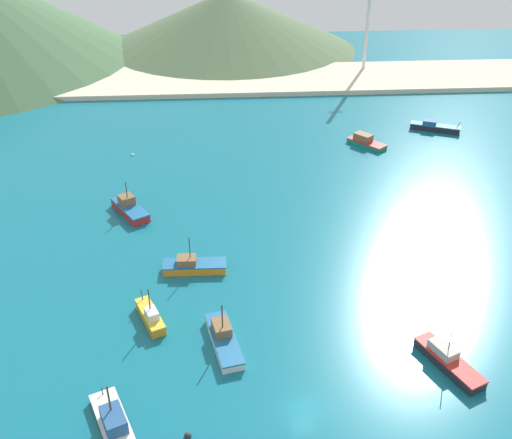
% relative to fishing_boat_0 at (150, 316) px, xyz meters
% --- Properties ---
extents(ground, '(260.00, 280.00, 0.50)m').
position_rel_fishing_boat_0_xyz_m(ground, '(17.22, 14.68, -1.11)').
color(ground, '#146B7F').
extents(fishing_boat_0, '(4.45, 7.18, 5.31)m').
position_rel_fishing_boat_0_xyz_m(fishing_boat_0, '(0.00, 0.00, 0.00)').
color(fishing_boat_0, orange).
rests_on(fishing_boat_0, ground).
extents(fishing_boat_1, '(9.00, 3.04, 5.51)m').
position_rel_fishing_boat_0_xyz_m(fishing_boat_1, '(5.13, 10.77, -0.04)').
color(fishing_boat_1, orange).
rests_on(fishing_boat_1, ground).
extents(fishing_boat_2, '(7.26, 9.17, 5.61)m').
position_rel_fishing_boat_0_xyz_m(fishing_boat_2, '(-5.83, 27.90, 0.10)').
color(fishing_boat_2, red).
rests_on(fishing_boat_2, ground).
extents(fishing_boat_3, '(4.73, 10.07, 5.58)m').
position_rel_fishing_boat_0_xyz_m(fishing_boat_3, '(9.09, -4.64, -0.06)').
color(fishing_boat_3, silver).
rests_on(fishing_boat_3, ground).
extents(fishing_boat_4, '(7.65, 8.22, 2.33)m').
position_rel_fishing_boat_0_xyz_m(fishing_boat_4, '(39.62, 53.19, 0.00)').
color(fishing_boat_4, '#198466').
rests_on(fishing_boat_4, ground).
extents(fishing_boat_6, '(5.85, 8.65, 5.74)m').
position_rel_fishing_boat_0_xyz_m(fishing_boat_6, '(-2.38, -16.23, 0.05)').
color(fishing_boat_6, brown).
rests_on(fishing_boat_6, ground).
extents(fishing_boat_8, '(10.69, 6.46, 2.76)m').
position_rel_fishing_boat_0_xyz_m(fishing_boat_8, '(56.52, 60.14, -0.05)').
color(fishing_boat_8, '#232328').
rests_on(fishing_boat_8, ground).
extents(fishing_boat_9, '(6.07, 9.53, 5.22)m').
position_rel_fishing_boat_0_xyz_m(fishing_boat_9, '(34.57, -10.01, -0.02)').
color(fishing_boat_9, '#232328').
rests_on(fishing_boat_9, ground).
extents(buoy_0, '(0.62, 0.62, 0.62)m').
position_rel_fishing_boat_0_xyz_m(buoy_0, '(-8.04, 51.33, -0.75)').
color(buoy_0, silver).
rests_on(buoy_0, ground).
extents(buoy_1, '(0.75, 0.75, 0.75)m').
position_rel_fishing_boat_0_xyz_m(buoy_1, '(5.20, -18.03, -0.73)').
color(buoy_1, '#232328').
rests_on(buoy_1, ground).
extents(beach_strip, '(247.00, 25.88, 1.20)m').
position_rel_fishing_boat_0_xyz_m(beach_strip, '(17.22, 98.05, -0.26)').
color(beach_strip, beige).
rests_on(beach_strip, ground).
extents(hill_central, '(81.56, 81.56, 17.78)m').
position_rel_fishing_boat_0_xyz_m(hill_central, '(13.22, 133.58, 8.03)').
color(hill_central, '#56704C').
rests_on(hill_central, ground).
extents(radio_tower, '(3.14, 2.51, 31.35)m').
position_rel_fishing_boat_0_xyz_m(radio_tower, '(50.85, 104.86, 15.13)').
color(radio_tower, silver).
rests_on(radio_tower, ground).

